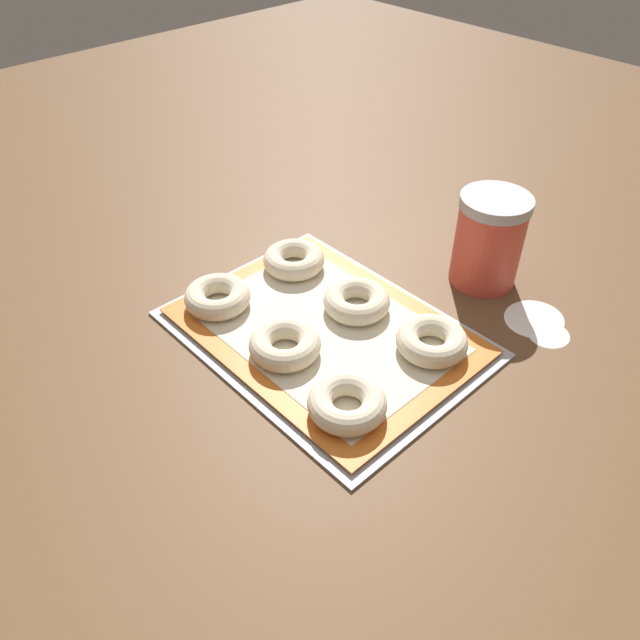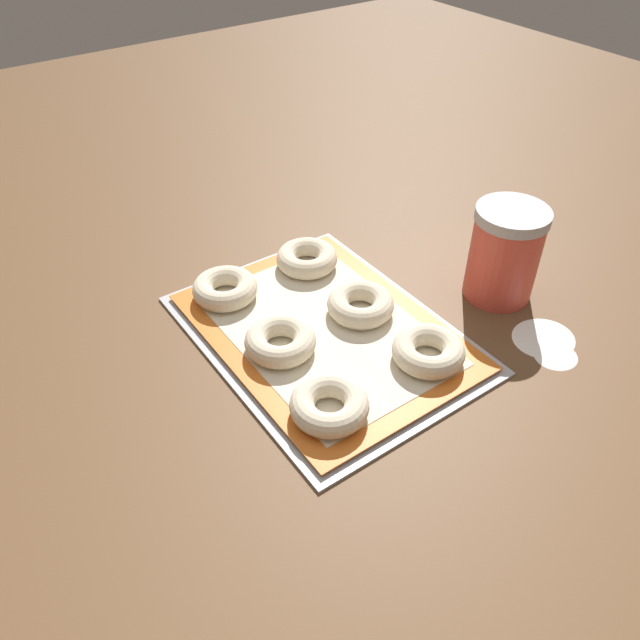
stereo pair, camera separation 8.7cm
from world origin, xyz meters
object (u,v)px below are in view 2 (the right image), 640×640
at_px(bagel_front_center, 281,342).
at_px(bagel_back_right, 428,351).
at_px(bagel_front_right, 329,405).
at_px(flour_canister, 504,253).
at_px(baking_tray, 320,332).
at_px(bagel_front_left, 225,288).
at_px(bagel_back_center, 360,304).
at_px(bagel_back_left, 307,258).

xyz_separation_m(bagel_front_center, bagel_back_right, (0.12, 0.14, 0.00)).
xyz_separation_m(bagel_front_center, bagel_front_right, (0.12, -0.01, 0.00)).
xyz_separation_m(bagel_front_right, flour_canister, (-0.06, 0.35, 0.04)).
height_order(baking_tray, bagel_front_left, bagel_front_left).
relative_size(bagel_front_center, flour_canister, 0.66).
height_order(bagel_front_left, bagel_back_right, same).
distance_m(baking_tray, bagel_front_left, 0.16).
bearing_deg(bagel_back_center, bagel_front_right, -48.89).
xyz_separation_m(bagel_front_left, bagel_front_right, (0.27, -0.01, 0.00)).
relative_size(bagel_front_left, flour_canister, 0.66).
bearing_deg(flour_canister, bagel_front_right, -80.65).
distance_m(baking_tray, bagel_back_left, 0.15).
relative_size(bagel_back_center, bagel_back_right, 1.00).
height_order(bagel_front_center, bagel_back_left, same).
relative_size(bagel_front_center, bagel_back_left, 1.00).
xyz_separation_m(bagel_front_left, bagel_back_right, (0.27, 0.15, 0.00)).
bearing_deg(baking_tray, bagel_front_right, -31.20).
xyz_separation_m(bagel_front_center, bagel_back_left, (-0.14, 0.14, 0.00)).
xyz_separation_m(bagel_front_left, bagel_front_center, (0.14, 0.00, 0.00)).
relative_size(baking_tray, flour_canister, 2.89).
height_order(baking_tray, flour_canister, flour_canister).
xyz_separation_m(bagel_front_center, flour_canister, (0.07, 0.33, 0.04)).
xyz_separation_m(bagel_front_right, bagel_back_right, (-0.00, 0.16, 0.00)).
distance_m(bagel_front_right, flour_canister, 0.36).
distance_m(bagel_back_center, flour_canister, 0.22).
xyz_separation_m(bagel_back_left, bagel_back_center, (0.14, -0.00, 0.00)).
bearing_deg(baking_tray, bagel_back_center, 85.86).
height_order(bagel_front_left, bagel_back_left, same).
distance_m(bagel_front_left, bagel_front_right, 0.27).
relative_size(baking_tray, bagel_front_center, 4.35).
distance_m(bagel_back_left, flour_canister, 0.29).
bearing_deg(bagel_back_right, baking_tray, -149.13).
relative_size(bagel_back_left, flour_canister, 0.66).
xyz_separation_m(bagel_back_center, bagel_back_right, (0.12, 0.01, 0.00)).
bearing_deg(bagel_back_right, flour_canister, 106.20).
relative_size(bagel_front_left, bagel_front_center, 1.00).
bearing_deg(bagel_back_right, bagel_front_left, -150.89).
bearing_deg(bagel_front_center, baking_tray, 96.44).
bearing_deg(bagel_front_left, baking_tray, 27.38).
bearing_deg(bagel_front_left, bagel_back_right, 29.11).
distance_m(bagel_front_center, bagel_front_right, 0.12).
bearing_deg(bagel_front_center, bagel_back_right, 49.67).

